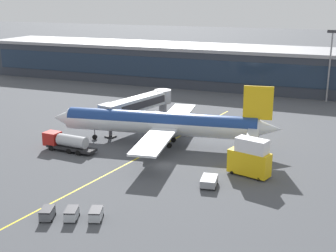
{
  "coord_description": "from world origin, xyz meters",
  "views": [
    {
      "loc": [
        28.65,
        -68.62,
        28.15
      ],
      "look_at": [
        -2.48,
        8.53,
        4.5
      ],
      "focal_mm": 49.27,
      "sensor_mm": 36.0,
      "label": 1
    }
  ],
  "objects_px": {
    "baggage_cart_0": "(47,213)",
    "baggage_cart_2": "(96,214)",
    "baggage_cart_1": "(72,214)",
    "fuel_tanker": "(66,142)",
    "catering_lift": "(250,158)",
    "pushback_tug": "(209,181)",
    "main_airliner": "(161,123)"
  },
  "relations": [
    {
      "from": "main_airliner",
      "to": "catering_lift",
      "type": "xyz_separation_m",
      "value": [
        19.5,
        -9.76,
        -1.22
      ]
    },
    {
      "from": "main_airliner",
      "to": "baggage_cart_2",
      "type": "height_order",
      "value": "main_airliner"
    },
    {
      "from": "catering_lift",
      "to": "fuel_tanker",
      "type": "bearing_deg",
      "value": -179.16
    },
    {
      "from": "pushback_tug",
      "to": "baggage_cart_1",
      "type": "height_order",
      "value": "baggage_cart_1"
    },
    {
      "from": "fuel_tanker",
      "to": "baggage_cart_0",
      "type": "height_order",
      "value": "fuel_tanker"
    },
    {
      "from": "baggage_cart_0",
      "to": "fuel_tanker",
      "type": "bearing_deg",
      "value": 118.91
    },
    {
      "from": "baggage_cart_0",
      "to": "baggage_cart_2",
      "type": "bearing_deg",
      "value": 19.76
    },
    {
      "from": "pushback_tug",
      "to": "catering_lift",
      "type": "bearing_deg",
      "value": 54.06
    },
    {
      "from": "pushback_tug",
      "to": "baggage_cart_2",
      "type": "relative_size",
      "value": 1.36
    },
    {
      "from": "baggage_cart_1",
      "to": "baggage_cart_2",
      "type": "bearing_deg",
      "value": 19.76
    },
    {
      "from": "baggage_cart_2",
      "to": "fuel_tanker",
      "type": "bearing_deg",
      "value": 131.35
    },
    {
      "from": "baggage_cart_0",
      "to": "baggage_cart_2",
      "type": "distance_m",
      "value": 6.4
    },
    {
      "from": "pushback_tug",
      "to": "baggage_cart_1",
      "type": "relative_size",
      "value": 1.36
    },
    {
      "from": "main_airliner",
      "to": "catering_lift",
      "type": "distance_m",
      "value": 21.84
    },
    {
      "from": "pushback_tug",
      "to": "baggage_cart_1",
      "type": "bearing_deg",
      "value": -128.21
    },
    {
      "from": "main_airliner",
      "to": "baggage_cart_2",
      "type": "xyz_separation_m",
      "value": [
        4.33,
        -32.29,
        -3.51
      ]
    },
    {
      "from": "main_airliner",
      "to": "baggage_cart_0",
      "type": "xyz_separation_m",
      "value": [
        -1.69,
        -34.45,
        -3.51
      ]
    },
    {
      "from": "fuel_tanker",
      "to": "baggage_cart_1",
      "type": "xyz_separation_m",
      "value": [
        16.37,
        -23.11,
        -0.96
      ]
    },
    {
      "from": "main_airliner",
      "to": "pushback_tug",
      "type": "xyz_separation_m",
      "value": [
        14.73,
        -16.33,
        -3.44
      ]
    },
    {
      "from": "main_airliner",
      "to": "baggage_cart_1",
      "type": "height_order",
      "value": "main_airliner"
    },
    {
      "from": "catering_lift",
      "to": "baggage_cart_1",
      "type": "distance_m",
      "value": 29.89
    },
    {
      "from": "baggage_cart_1",
      "to": "baggage_cart_2",
      "type": "relative_size",
      "value": 1.0
    },
    {
      "from": "fuel_tanker",
      "to": "baggage_cart_2",
      "type": "xyz_separation_m",
      "value": [
        19.38,
        -22.03,
        -0.96
      ]
    },
    {
      "from": "catering_lift",
      "to": "baggage_cart_2",
      "type": "height_order",
      "value": "catering_lift"
    },
    {
      "from": "main_airliner",
      "to": "pushback_tug",
      "type": "distance_m",
      "value": 22.26
    },
    {
      "from": "catering_lift",
      "to": "baggage_cart_1",
      "type": "bearing_deg",
      "value": -127.59
    },
    {
      "from": "pushback_tug",
      "to": "baggage_cart_2",
      "type": "bearing_deg",
      "value": -123.1
    },
    {
      "from": "fuel_tanker",
      "to": "catering_lift",
      "type": "xyz_separation_m",
      "value": [
        34.55,
        0.51,
        1.32
      ]
    },
    {
      "from": "main_airliner",
      "to": "baggage_cart_1",
      "type": "bearing_deg",
      "value": -87.73
    },
    {
      "from": "pushback_tug",
      "to": "baggage_cart_0",
      "type": "distance_m",
      "value": 24.45
    },
    {
      "from": "main_airliner",
      "to": "baggage_cart_0",
      "type": "distance_m",
      "value": 34.67
    },
    {
      "from": "main_airliner",
      "to": "catering_lift",
      "type": "relative_size",
      "value": 6.32
    }
  ]
}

